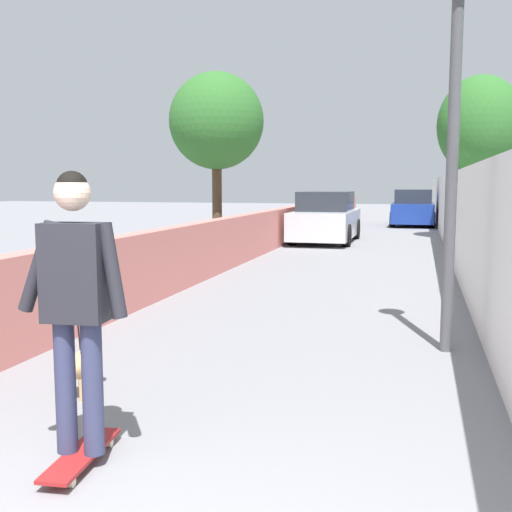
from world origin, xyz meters
TOP-DOWN VIEW (x-y plane):
  - ground_plane at (14.00, 0.00)m, footprint 80.00×80.00m
  - wall_left at (12.00, 2.39)m, footprint 48.00×0.30m
  - fence_right at (12.00, -2.39)m, footprint 48.00×0.30m
  - tree_left_near at (13.00, 3.36)m, footprint 2.32×2.32m
  - tree_right_mid at (19.00, -3.26)m, footprint 2.60×2.60m
  - lamp_post at (5.14, -1.84)m, footprint 0.36×0.36m
  - skateboard at (1.76, 0.48)m, footprint 0.82×0.28m
  - person_skateboarder at (1.76, 0.48)m, footprint 0.26×0.71m
  - dog at (2.93, 1.16)m, footprint 1.46×0.81m
  - car_near at (17.10, 1.24)m, footprint 4.17×1.80m
  - car_far at (25.51, -1.24)m, footprint 4.03×1.80m

SIDE VIEW (x-z plane):
  - ground_plane at x=14.00m, z-range 0.00..0.00m
  - skateboard at x=1.76m, z-range 0.03..0.11m
  - dog at x=2.93m, z-range -0.25..0.80m
  - wall_left at x=12.00m, z-range 0.00..1.06m
  - car_far at x=25.51m, z-range -0.06..1.48m
  - car_near at x=17.10m, z-range -0.05..1.49m
  - fence_right at x=12.00m, z-range 0.00..2.05m
  - person_skateboarder at x=1.76m, z-range 0.24..2.00m
  - lamp_post at x=5.14m, z-range 0.76..4.71m
  - tree_left_near at x=13.00m, z-range 1.04..5.53m
  - tree_right_mid at x=19.00m, z-range 1.01..6.14m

